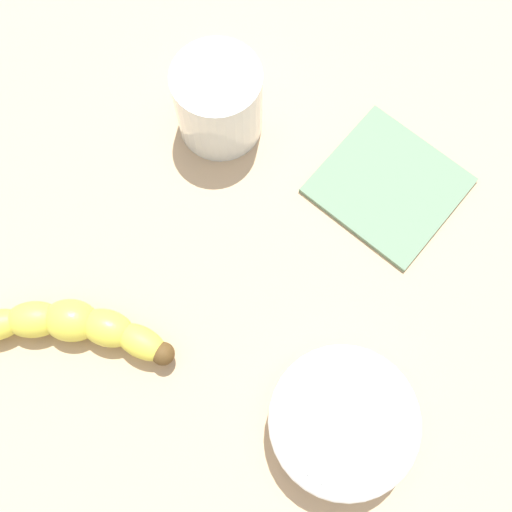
{
  "coord_description": "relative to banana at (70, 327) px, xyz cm",
  "views": [
    {
      "loc": [
        -14.54,
        16.14,
        59.86
      ],
      "look_at": [
        -5.23,
        1.82,
        5.0
      ],
      "focal_mm": 42.61,
      "sensor_mm": 36.0,
      "label": 1
    }
  ],
  "objects": [
    {
      "name": "banana",
      "position": [
        0.0,
        0.0,
        0.0
      ],
      "size": [
        18.19,
        10.5,
        3.93
      ],
      "rotation": [
        0.0,
        0.0,
        0.46
      ],
      "color": "yellow",
      "rests_on": "wooden_tabletop"
    },
    {
      "name": "ceramic_bowl",
      "position": [
        -25.11,
        -6.29,
        0.95
      ],
      "size": [
        12.9,
        12.9,
        4.87
      ],
      "color": "white",
      "rests_on": "wooden_tabletop"
    },
    {
      "name": "wooden_tabletop",
      "position": [
        -5.37,
        -16.8,
        -3.47
      ],
      "size": [
        120.0,
        120.0,
        3.0
      ],
      "primitive_type": "cube",
      "color": "tan",
      "rests_on": "ground"
    },
    {
      "name": "smoothie_glass",
      "position": [
        0.78,
        -25.69,
        2.39
      ],
      "size": [
        8.72,
        8.72,
        8.73
      ],
      "color": "silver",
      "rests_on": "wooden_tabletop"
    },
    {
      "name": "folded_napkin",
      "position": [
        -17.48,
        -29.06,
        -1.67
      ],
      "size": [
        14.66,
        14.23,
        0.6
      ],
      "primitive_type": "cube",
      "rotation": [
        0.0,
        0.0,
        -0.13
      ],
      "color": "slate",
      "rests_on": "wooden_tabletop"
    }
  ]
}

